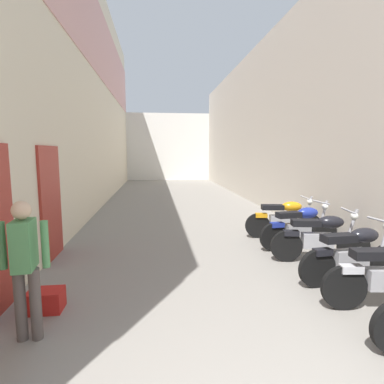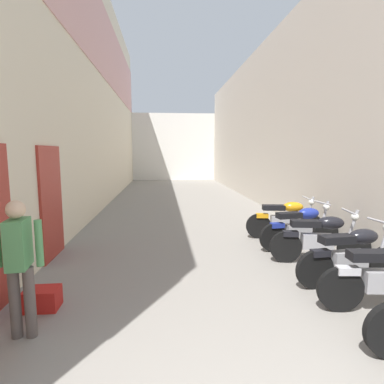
# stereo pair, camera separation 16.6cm
# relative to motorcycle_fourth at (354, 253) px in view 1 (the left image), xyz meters

# --- Properties ---
(ground_plane) EXTENTS (38.50, 38.50, 0.00)m
(ground_plane) POSITION_rel_motorcycle_fourth_xyz_m (-2.10, 5.47, -0.50)
(ground_plane) COLOR gray
(building_left) EXTENTS (0.45, 22.50, 8.74)m
(building_left) POSITION_rel_motorcycle_fourth_xyz_m (-5.33, 7.43, 3.91)
(building_left) COLOR beige
(building_left) RESTS_ON ground
(building_right) EXTENTS (0.45, 22.50, 6.26)m
(building_right) POSITION_rel_motorcycle_fourth_xyz_m (1.14, 7.47, 2.63)
(building_right) COLOR beige
(building_right) RESTS_ON ground
(building_far_end) EXTENTS (9.07, 2.00, 4.91)m
(building_far_end) POSITION_rel_motorcycle_fourth_xyz_m (-2.10, 19.72, 1.96)
(building_far_end) COLOR silver
(building_far_end) RESTS_ON ground
(motorcycle_fourth) EXTENTS (1.85, 0.58, 1.04)m
(motorcycle_fourth) POSITION_rel_motorcycle_fourth_xyz_m (0.00, 0.00, 0.00)
(motorcycle_fourth) COLOR black
(motorcycle_fourth) RESTS_ON ground
(motorcycle_fifth) EXTENTS (1.84, 0.58, 1.04)m
(motorcycle_fifth) POSITION_rel_motorcycle_fourth_xyz_m (-0.00, 0.98, 0.00)
(motorcycle_fifth) COLOR black
(motorcycle_fifth) RESTS_ON ground
(motorcycle_sixth) EXTENTS (1.84, 0.58, 1.04)m
(motorcycle_sixth) POSITION_rel_motorcycle_fourth_xyz_m (-0.00, 1.82, 0.00)
(motorcycle_sixth) COLOR black
(motorcycle_sixth) RESTS_ON ground
(motorcycle_seventh) EXTENTS (1.84, 0.58, 1.04)m
(motorcycle_seventh) POSITION_rel_motorcycle_fourth_xyz_m (-0.00, 2.66, 0.00)
(motorcycle_seventh) COLOR black
(motorcycle_seventh) RESTS_ON ground
(pedestrian_mid_alley) EXTENTS (0.52, 0.36, 1.57)m
(pedestrian_mid_alley) POSITION_rel_motorcycle_fourth_xyz_m (-4.51, -0.95, 0.42)
(pedestrian_mid_alley) COLOR #564C47
(pedestrian_mid_alley) RESTS_ON ground
(plastic_crate) EXTENTS (0.44, 0.32, 0.28)m
(plastic_crate) POSITION_rel_motorcycle_fourth_xyz_m (-4.55, -0.31, -0.36)
(plastic_crate) COLOR red
(plastic_crate) RESTS_ON ground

